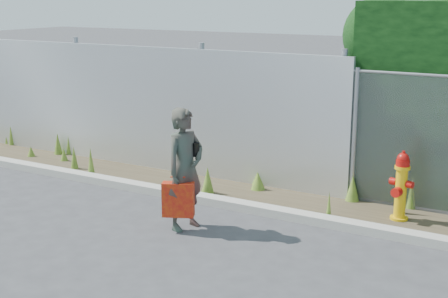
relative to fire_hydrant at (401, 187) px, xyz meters
name	(u,v)px	position (x,y,z in m)	size (l,w,h in m)	color
ground	(189,256)	(-1.92, -2.47, -0.49)	(80.00, 80.00, 0.00)	#38383B
curb	(255,208)	(-1.92, -0.67, -0.43)	(16.00, 0.22, 0.12)	#A5A295
weed_strip	(237,186)	(-2.58, 0.01, -0.39)	(16.00, 1.30, 0.53)	#3F3524
corrugated_fence	(127,106)	(-5.16, 0.53, 0.61)	(8.50, 0.21, 2.30)	silver
fire_hydrant	(401,187)	(0.00, 0.00, 0.00)	(0.34, 0.30, 1.01)	yellow
woman	(185,169)	(-2.46, -1.69, 0.34)	(0.60, 0.40, 1.66)	#0F604B
red_tote_bag	(178,199)	(-2.48, -1.85, -0.04)	(0.42, 0.16, 0.55)	#A40910
black_shoulder_bag	(190,148)	(-2.47, -1.56, 0.59)	(0.25, 0.10, 0.19)	black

